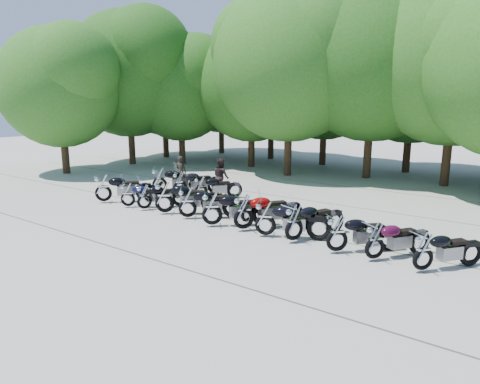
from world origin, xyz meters
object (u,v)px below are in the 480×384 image
Objects in this scene: motorcycle_11 at (424,250)px; motorcycle_4 at (187,202)px; motorcycle_5 at (212,207)px; motorcycle_10 at (375,240)px; rider_1 at (221,177)px; motorcycle_9 at (337,232)px; motorcycle_7 at (266,217)px; motorcycle_1 at (128,194)px; motorcycle_13 at (180,182)px; motorcycle_14 at (201,186)px; motorcycle_8 at (294,221)px; motorcycle_3 at (164,196)px; motorcycle_12 at (160,179)px; rider_0 at (181,172)px; motorcycle_6 at (244,210)px; motorcycle_2 at (144,196)px; motorcycle_0 at (103,187)px.

motorcycle_4 is at bearing 35.65° from motorcycle_11.
motorcycle_5 is (1.38, -0.25, 0.04)m from motorcycle_4.
rider_1 reaches higher than motorcycle_10.
motorcycle_7 is at bearing 43.53° from motorcycle_9.
motorcycle_4 is (3.17, 0.15, 0.08)m from motorcycle_1.
motorcycle_13 is 1.17m from motorcycle_14.
rider_1 reaches higher than motorcycle_7.
motorcycle_9 is at bearing -131.25° from motorcycle_5.
motorcycle_4 is 8.33m from motorcycle_11.
motorcycle_8 is 3.82m from motorcycle_11.
motorcycle_10 is (10.23, -0.02, 0.03)m from motorcycle_1.
motorcycle_3 is 8.23m from motorcycle_10.
motorcycle_1 is at bearing 33.43° from motorcycle_10.
motorcycle_9 is 1.05× the size of motorcycle_14.
motorcycle_3 is at bearing 36.01° from motorcycle_11.
motorcycle_12 is (-11.15, 2.68, 0.10)m from motorcycle_10.
motorcycle_8 is at bearing -145.26° from motorcycle_12.
rider_0 reaches higher than motorcycle_13.
motorcycle_6 is 1.12× the size of motorcycle_9.
motorcycle_13 is (-5.40, 2.60, -0.04)m from motorcycle_6.
motorcycle_2 is 2.81m from motorcycle_14.
motorcycle_14 is at bearing 110.07° from rider_1.
motorcycle_2 is at bearing 176.47° from motorcycle_12.
motorcycle_1 is 4.56m from motorcycle_5.
motorcycle_7 is 8.06m from motorcycle_12.
motorcycle_3 is 3.73m from motorcycle_6.
motorcycle_5 is 2.13m from motorcycle_7.
motorcycle_7 reaches higher than motorcycle_14.
motorcycle_1 is at bearing 44.77° from motorcycle_9.
motorcycle_6 is at bearing -172.29° from motorcycle_14.
motorcycle_9 is at bearing -143.72° from motorcycle_12.
motorcycle_9 is at bearing -127.54° from motorcycle_3.
motorcycle_10 is at bearing -130.80° from motorcycle_5.
motorcycle_0 reaches higher than motorcycle_10.
motorcycle_5 is 1.04× the size of motorcycle_13.
motorcycle_9 is 2.34m from motorcycle_11.
motorcycle_6 reaches higher than motorcycle_8.
motorcycle_14 is at bearing -8.66° from motorcycle_4.
motorcycle_1 is 4.45m from rider_0.
motorcycle_1 is 3.18m from motorcycle_4.
motorcycle_14 is (-3.07, 2.95, -0.10)m from motorcycle_5.
motorcycle_5 is at bearing -133.68° from motorcycle_0.
motorcycle_5 is at bearing 124.08° from rider_0.
motorcycle_11 is (13.00, -0.03, -0.10)m from motorcycle_0.
motorcycle_13 is at bearing -43.12° from motorcycle_1.
motorcycle_10 is (5.67, 0.08, -0.10)m from motorcycle_5.
motorcycle_11 is at bearing -148.39° from motorcycle_6.
motorcycle_13 reaches higher than motorcycle_11.
motorcycle_3 is at bearing 140.82° from motorcycle_14.
motorcycle_14 is (-6.19, 2.77, -0.07)m from motorcycle_8.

